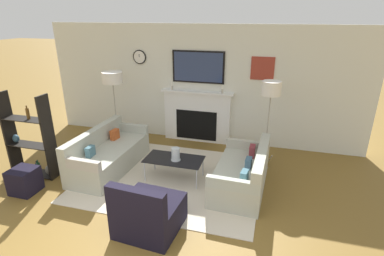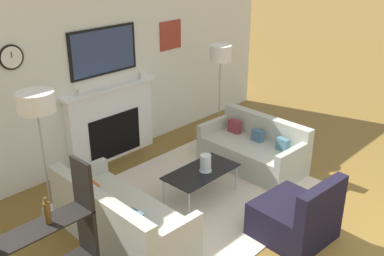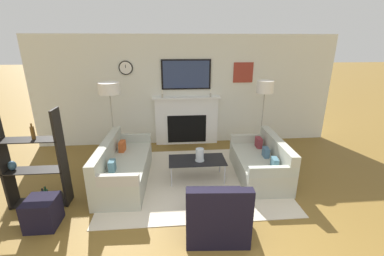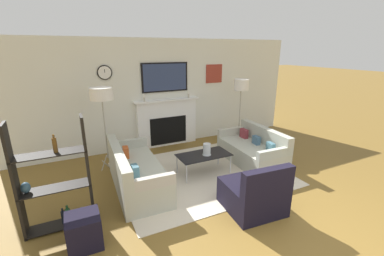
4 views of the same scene
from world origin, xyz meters
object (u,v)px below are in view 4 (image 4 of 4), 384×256
hurricane_candle (207,150)px  ottoman (84,231)px  couch_left (135,173)px  floor_lamp_right (241,86)px  floor_lamp_left (101,95)px  couch_right (253,150)px  shelf_unit (55,183)px  armchair (254,194)px  coffee_table (204,156)px

hurricane_candle → ottoman: hurricane_candle is taller
couch_left → floor_lamp_right: 3.38m
ottoman → floor_lamp_right: bearing=28.5°
ottoman → floor_lamp_left: bearing=73.8°
ottoman → couch_right: bearing=17.5°
couch_right → floor_lamp_right: (0.33, 0.99, 1.29)m
shelf_unit → armchair: bearing=-18.1°
armchair → ottoman: bearing=172.3°
armchair → shelf_unit: size_ratio=0.56×
coffee_table → shelf_unit: (-2.61, -0.55, 0.30)m
hurricane_candle → shelf_unit: (-2.65, -0.51, 0.17)m
couch_right → floor_lamp_left: bearing=161.5°
couch_left → coffee_table: (1.38, -0.03, 0.10)m
shelf_unit → coffee_table: bearing=11.9°
hurricane_candle → floor_lamp_left: floor_lamp_left is taller
armchair → floor_lamp_right: 3.15m
ottoman → hurricane_candle: bearing=24.2°
coffee_table → shelf_unit: shelf_unit is taller
coffee_table → hurricane_candle: 0.15m
shelf_unit → ottoman: (0.27, -0.56, -0.48)m
couch_left → floor_lamp_right: size_ratio=1.09×
floor_lamp_right → shelf_unit: bearing=-159.4°
armchair → hurricane_candle: size_ratio=3.75×
couch_left → couch_right: size_ratio=1.15×
shelf_unit → ottoman: size_ratio=3.65×
coffee_table → shelf_unit: size_ratio=0.66×
couch_left → armchair: size_ratio=2.13×
couch_left → floor_lamp_left: floor_lamp_left is taller
armchair → floor_lamp_left: 3.34m
coffee_table → floor_lamp_right: floor_lamp_right is taller
armchair → ottoman: (-2.45, 0.33, -0.06)m
floor_lamp_right → shelf_unit: 4.57m
coffee_table → couch_left: bearing=178.6°
coffee_table → ottoman: size_ratio=2.43×
ottoman → shelf_unit: bearing=116.2°
floor_lamp_left → couch_right: bearing=-18.5°
couch_right → coffee_table: bearing=-178.6°
hurricane_candle → shelf_unit: size_ratio=0.15×
coffee_table → floor_lamp_left: (-1.72, 1.02, 1.20)m
couch_right → couch_left: bearing=179.9°
couch_right → hurricane_candle: 1.24m
couch_right → shelf_unit: bearing=-171.5°
couch_left → floor_lamp_left: (-0.33, 0.99, 1.30)m
couch_left → floor_lamp_right: floor_lamp_right is taller
couch_left → floor_lamp_left: bearing=108.6°
couch_left → coffee_table: couch_left is taller
floor_lamp_left → floor_lamp_right: floor_lamp_left is taller
armchair → shelf_unit: bearing=161.9°
floor_lamp_right → ottoman: size_ratio=3.98×
floor_lamp_left → shelf_unit: size_ratio=1.09×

